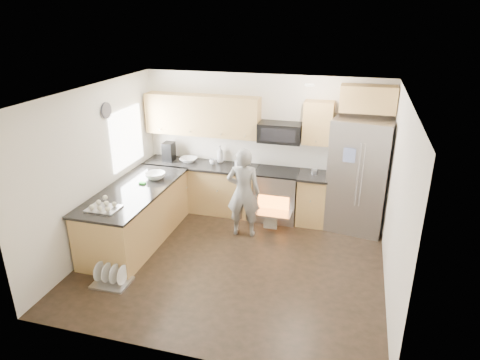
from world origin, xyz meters
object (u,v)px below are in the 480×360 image
(refrigerator, at_px, (359,175))
(person, at_px, (244,193))
(dish_rack, at_px, (111,278))
(stove_range, at_px, (277,184))

(refrigerator, bearing_deg, person, -147.66)
(refrigerator, distance_m, dish_rack, 4.34)
(stove_range, height_order, dish_rack, stove_range)
(dish_rack, bearing_deg, stove_range, 55.44)
(refrigerator, bearing_deg, stove_range, -170.45)
(refrigerator, xyz_separation_m, person, (-1.85, -0.79, -0.21))
(stove_range, relative_size, refrigerator, 0.90)
(refrigerator, distance_m, person, 2.02)
(refrigerator, bearing_deg, dish_rack, -131.23)
(stove_range, bearing_deg, dish_rack, -124.56)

